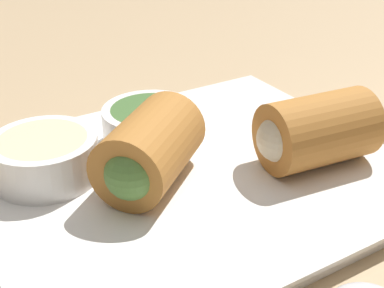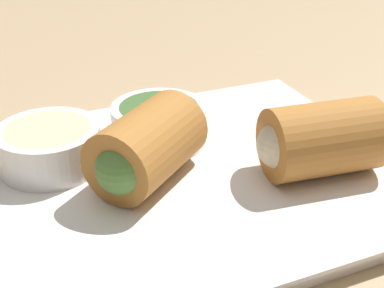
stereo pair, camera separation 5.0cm
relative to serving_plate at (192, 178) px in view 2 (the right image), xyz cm
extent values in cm
cube|color=tan|center=(-0.70, -2.17, -1.76)|extent=(180.00, 140.00, 2.00)
cube|color=white|center=(0.00, 0.00, -0.16)|extent=(29.27, 25.02, 1.20)
cube|color=white|center=(0.00, 0.00, 0.59)|extent=(30.44, 26.02, 0.30)
cylinder|color=#B77533|center=(-3.34, 0.09, 3.41)|extent=(9.68, 9.25, 5.35)
sphere|color=#56843D|center=(-5.88, -1.94, 3.41)|extent=(3.48, 3.48, 3.48)
cylinder|color=#B77533|center=(8.53, -3.85, 3.41)|extent=(8.69, 6.26, 5.35)
sphere|color=beige|center=(5.29, -3.47, 3.41)|extent=(3.48, 3.48, 3.48)
cylinder|color=white|center=(-0.70, 5.11, 2.29)|extent=(7.65, 7.65, 3.09)
cylinder|color=#477038|center=(-0.70, 5.11, 3.56)|extent=(6.27, 6.27, 0.56)
cylinder|color=white|center=(-9.46, 4.64, 2.29)|extent=(7.65, 7.65, 3.09)
cylinder|color=beige|center=(-9.46, 4.64, 3.56)|extent=(6.27, 6.27, 0.56)
camera|label=1|loc=(-17.61, -28.92, 21.42)|focal=50.00mm
camera|label=2|loc=(-13.15, -31.20, 21.42)|focal=50.00mm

